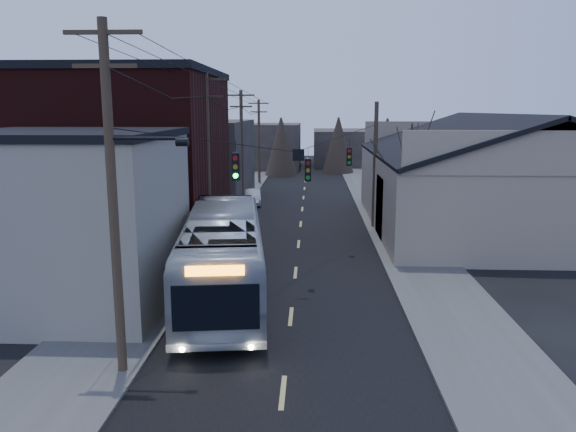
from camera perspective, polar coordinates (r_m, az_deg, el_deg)
name	(u,v)px	position (r m, az deg, el deg)	size (l,w,h in m)	color
ground	(279,432)	(15.18, -0.96, -21.10)	(160.00, 160.00, 0.00)	black
road_surface	(302,214)	(43.61, 1.41, 0.24)	(9.00, 110.00, 0.02)	black
sidewalk_left	(219,212)	(44.20, -7.04, 0.37)	(4.00, 110.00, 0.12)	#474744
sidewalk_right	(386,214)	(43.96, 9.91, 0.23)	(4.00, 110.00, 0.12)	#474744
building_clapboard	(70,222)	(24.38, -21.25, -0.61)	(8.00, 8.00, 7.00)	gray
building_brick	(131,161)	(34.72, -15.70, 5.44)	(10.00, 12.00, 10.00)	black
building_left_far	(195,161)	(50.13, -9.41, 5.51)	(9.00, 14.00, 7.00)	#312C27
warehouse	(494,190)	(40.13, 20.20, 2.54)	(16.16, 20.60, 7.73)	gray
building_far_left	(264,146)	(78.31, -2.50, 7.15)	(10.00, 12.00, 6.00)	#312C27
building_far_right	(355,147)	(83.27, 6.82, 6.96)	(12.00, 14.00, 5.00)	#312C27
bare_tree	(410,186)	(33.64, 12.26, 3.03)	(0.40, 0.40, 7.20)	black
utility_lines	(253,156)	(37.33, -3.54, 6.10)	(11.24, 45.28, 10.50)	#382B1E
bus	(223,255)	(24.21, -6.62, -3.95)	(3.16, 13.50, 3.76)	#A7ADB3
parked_car	(252,197)	(47.84, -3.65, 1.94)	(1.36, 3.91, 1.29)	#ACAFB4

